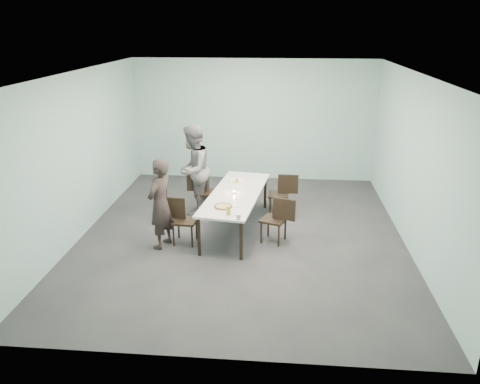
# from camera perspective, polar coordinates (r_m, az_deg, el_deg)

# --- Properties ---
(ground) EXTENTS (7.00, 7.00, 0.00)m
(ground) POSITION_cam_1_polar(r_m,az_deg,el_deg) (8.93, 0.21, -5.23)
(ground) COLOR #333335
(ground) RESTS_ON ground
(room_shell) EXTENTS (6.02, 7.02, 3.01)m
(room_shell) POSITION_cam_1_polar(r_m,az_deg,el_deg) (8.27, 0.23, 7.57)
(room_shell) COLOR #A7D3CF
(room_shell) RESTS_ON ground
(table) EXTENTS (1.23, 2.69, 0.75)m
(table) POSITION_cam_1_polar(r_m,az_deg,el_deg) (8.92, -0.52, -0.43)
(table) COLOR white
(table) RESTS_ON ground
(chair_near_left) EXTENTS (0.62, 0.45, 0.87)m
(chair_near_left) POSITION_cam_1_polar(r_m,az_deg,el_deg) (8.50, -7.30, -3.04)
(chair_near_left) COLOR black
(chair_near_left) RESTS_ON ground
(chair_far_left) EXTENTS (0.63, 0.46, 0.87)m
(chair_far_left) POSITION_cam_1_polar(r_m,az_deg,el_deg) (9.85, -4.62, 0.33)
(chair_far_left) COLOR black
(chair_far_left) RESTS_ON ground
(chair_near_right) EXTENTS (0.65, 0.54, 0.87)m
(chair_near_right) POSITION_cam_1_polar(r_m,az_deg,el_deg) (8.47, 4.64, -3.03)
(chair_near_right) COLOR black
(chair_near_right) RESTS_ON ground
(chair_far_right) EXTENTS (0.62, 0.44, 0.87)m
(chair_far_right) POSITION_cam_1_polar(r_m,az_deg,el_deg) (9.73, 5.20, 0.06)
(chair_far_right) COLOR black
(chair_far_right) RESTS_ON ground
(diner_near) EXTENTS (0.56, 0.69, 1.63)m
(diner_near) POSITION_cam_1_polar(r_m,az_deg,el_deg) (8.29, -9.70, -1.43)
(diner_near) COLOR black
(diner_near) RESTS_ON ground
(diner_far) EXTENTS (0.89, 1.05, 1.88)m
(diner_far) POSITION_cam_1_polar(r_m,az_deg,el_deg) (9.71, -5.75, 2.73)
(diner_far) COLOR slate
(diner_far) RESTS_ON ground
(pizza) EXTENTS (0.34, 0.34, 0.04)m
(pizza) POSITION_cam_1_polar(r_m,az_deg,el_deg) (8.19, -2.06, -1.78)
(pizza) COLOR white
(pizza) RESTS_ON table
(side_plate) EXTENTS (0.18, 0.18, 0.01)m
(side_plate) POSITION_cam_1_polar(r_m,az_deg,el_deg) (8.27, -0.61, -1.64)
(side_plate) COLOR white
(side_plate) RESTS_ON table
(beer_glass) EXTENTS (0.08, 0.08, 0.15)m
(beer_glass) POSITION_cam_1_polar(r_m,az_deg,el_deg) (7.86, -1.42, -2.28)
(beer_glass) COLOR gold
(beer_glass) RESTS_ON table
(water_tumbler) EXTENTS (0.08, 0.08, 0.09)m
(water_tumbler) POSITION_cam_1_polar(r_m,az_deg,el_deg) (7.69, -0.20, -3.04)
(water_tumbler) COLOR silver
(water_tumbler) RESTS_ON table
(tealight) EXTENTS (0.06, 0.06, 0.05)m
(tealight) POSITION_cam_1_polar(r_m,az_deg,el_deg) (8.85, -0.73, -0.07)
(tealight) COLOR silver
(tealight) RESTS_ON table
(amber_tumbler) EXTENTS (0.07, 0.07, 0.08)m
(amber_tumbler) POSITION_cam_1_polar(r_m,az_deg,el_deg) (9.46, -0.37, 1.41)
(amber_tumbler) COLOR gold
(amber_tumbler) RESTS_ON table
(menu) EXTENTS (0.33, 0.26, 0.01)m
(menu) POSITION_cam_1_polar(r_m,az_deg,el_deg) (9.65, -0.21, 1.56)
(menu) COLOR silver
(menu) RESTS_ON table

